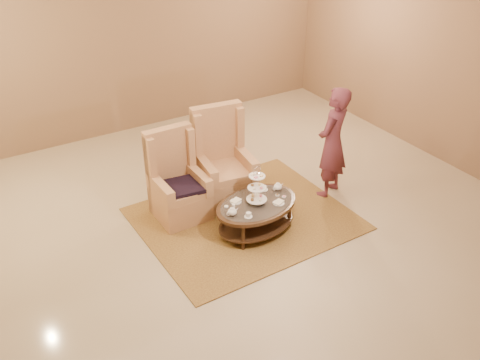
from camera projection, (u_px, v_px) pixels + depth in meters
ground at (244, 236)px, 7.25m from camera, size 8.00×8.00×0.00m
ceiling at (244, 236)px, 7.25m from camera, size 8.00×8.00×0.02m
wall_back at (124, 37)px, 9.28m from camera, size 8.00×0.04×3.50m
wall_right at (468, 62)px, 8.12m from camera, size 0.04×8.00×3.50m
rug at (245, 219)px, 7.59m from camera, size 2.89×2.42×0.02m
tea_table at (256, 208)px, 7.18m from camera, size 1.31×1.00×1.01m
armchair_left at (177, 188)px, 7.50m from camera, size 0.70×0.72×1.28m
armchair_right at (223, 169)px, 7.88m from camera, size 0.85×0.88×1.41m
person at (332, 143)px, 7.77m from camera, size 0.73×0.63×1.70m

